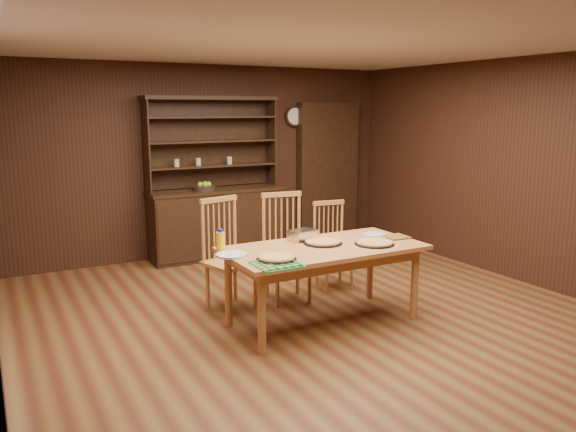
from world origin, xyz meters
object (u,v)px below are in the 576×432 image
chair_left (226,250)px  juice_bottle (220,241)px  china_hutch (215,214)px  chair_right (331,242)px  dining_table (323,255)px  chair_center (285,243)px

chair_left → juice_bottle: chair_left is taller
china_hutch → juice_bottle: size_ratio=10.45×
chair_left → china_hutch: bearing=57.0°
chair_right → china_hutch: bearing=117.7°
dining_table → china_hutch: bearing=89.7°
china_hutch → chair_center: bearing=-89.8°
chair_left → chair_center: chair_center is taller
chair_right → juice_bottle: chair_right is taller
chair_right → chair_center: bearing=-161.8°
chair_right → chair_left: bearing=-169.2°
dining_table → chair_left: bearing=126.6°
china_hutch → dining_table: (-0.02, -2.79, 0.07)m
chair_left → juice_bottle: size_ratio=5.45×
chair_center → juice_bottle: chair_center is taller
dining_table → chair_center: (0.02, 0.80, -0.06)m
chair_left → chair_right: chair_left is taller
juice_bottle → chair_center: bearing=28.9°
china_hutch → chair_center: 1.99m
dining_table → juice_bottle: bearing=162.8°
chair_center → chair_right: (0.67, 0.12, -0.09)m
china_hutch → chair_right: china_hutch is taller
chair_center → chair_right: size_ratio=1.16×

